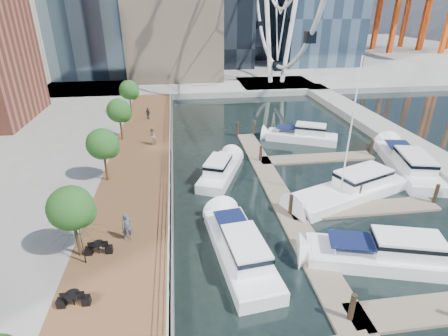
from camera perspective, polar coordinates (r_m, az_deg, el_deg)
ground at (r=20.84m, az=9.34°, el=-20.17°), size 520.00×520.00×0.00m
boardwalk at (r=32.39m, az=-13.87°, el=-1.60°), size 6.00×60.00×1.00m
seawall at (r=32.17m, az=-8.56°, el=-1.30°), size 0.25×60.00×1.00m
land_far at (r=116.81m, az=-5.46°, el=18.17°), size 200.00×114.00×1.00m
breakwater at (r=44.46m, az=27.23°, el=3.71°), size 4.00×60.00×1.00m
pier at (r=70.00m, az=8.48°, el=13.28°), size 14.00×12.00×1.00m
railing at (r=31.73m, az=-8.86°, el=0.34°), size 0.10×60.00×1.05m
floating_docks at (r=30.66m, az=18.53°, el=-3.85°), size 16.00×34.00×2.60m
street_trees at (r=30.39m, az=-19.26°, el=3.70°), size 2.60×42.60×4.60m
cafe_tables at (r=18.63m, az=-23.65°, el=-23.38°), size 2.50×13.70×0.74m
yacht_foreground at (r=24.77m, az=24.53°, el=-13.96°), size 10.72×5.48×2.15m
pedestrian_near at (r=23.19m, az=-15.53°, el=-9.27°), size 0.79×0.62×1.90m
pedestrian_mid at (r=37.97m, az=-11.66°, el=5.07°), size 0.93×1.08×1.92m
pedestrian_far at (r=47.13m, az=-12.29°, el=8.71°), size 0.90×0.88×1.52m
moored_yachts at (r=31.09m, az=19.11°, el=-4.56°), size 23.92×37.44×11.50m
cafe_seating at (r=17.93m, az=-22.61°, el=-21.51°), size 5.06×12.17×2.58m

